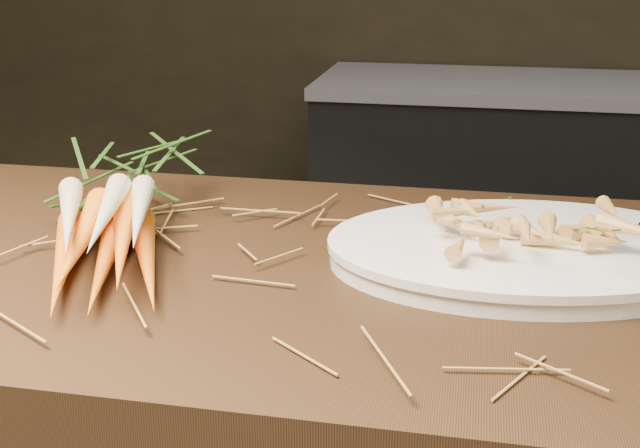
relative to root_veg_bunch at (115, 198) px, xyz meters
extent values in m
cube|color=black|center=(0.84, 1.83, -0.55)|extent=(1.80, 0.60, 0.80)
cube|color=#99999E|center=(0.84, 1.83, -0.13)|extent=(1.82, 0.62, 0.04)
cone|color=#ED5100|center=(0.01, -0.16, -0.03)|extent=(0.16, 0.30, 0.04)
cone|color=#ED5100|center=(0.05, -0.15, -0.03)|extent=(0.14, 0.30, 0.04)
cone|color=#ED5100|center=(0.10, -0.13, -0.03)|extent=(0.17, 0.29, 0.04)
cone|color=#ED5100|center=(0.03, -0.16, 0.00)|extent=(0.13, 0.30, 0.04)
cone|color=#ED5100|center=(0.08, -0.15, 0.00)|extent=(0.15, 0.30, 0.04)
cone|color=#CABD91|center=(0.01, -0.15, 0.02)|extent=(0.16, 0.27, 0.05)
cone|color=#CABD91|center=(0.06, -0.14, 0.03)|extent=(0.12, 0.28, 0.04)
cone|color=#CABD91|center=(0.09, -0.12, 0.02)|extent=(0.13, 0.28, 0.05)
ellipsoid|color=#2E5D1D|center=(-0.04, 0.10, 0.00)|extent=(0.26, 0.31, 0.10)
camera|label=1|loc=(0.48, -0.97, 0.33)|focal=45.00mm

